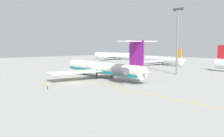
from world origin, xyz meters
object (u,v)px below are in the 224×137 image
ground_crew_near_tail (110,68)px  safety_cone_nose (107,68)px  light_mast (177,38)px  main_jetliner (104,68)px  airliner_mid_left (162,60)px  ground_crew_near_nose (48,85)px  ground_crew_portside (108,67)px  airliner_far_left (113,55)px

ground_crew_near_tail → safety_cone_nose: ground_crew_near_tail is taller
light_mast → main_jetliner: bearing=-108.4°
airliner_mid_left → ground_crew_near_tail: airliner_mid_left is taller
main_jetliner → safety_cone_nose: bearing=-39.4°
airliner_mid_left → safety_cone_nose: (-1.50, -35.29, -2.24)m
main_jetliner → light_mast: light_mast is taller
ground_crew_near_nose → light_mast: (1.97, 47.59, 11.58)m
main_jetliner → safety_cone_nose: 29.90m
airliner_mid_left → ground_crew_near_tail: bearing=107.3°
ground_crew_near_tail → ground_crew_near_nose: bearing=151.9°
ground_crew_near_tail → ground_crew_portside: size_ratio=0.97×
airliner_far_left → ground_crew_portside: airliner_far_left is taller
main_jetliner → ground_crew_portside: bearing=-40.4°
ground_crew_near_nose → airliner_far_left: bearing=-136.7°
ground_crew_portside → safety_cone_nose: size_ratio=3.16×
airliner_mid_left → light_mast: bearing=147.6°
airliner_far_left → light_mast: size_ratio=1.43×
main_jetliner → airliner_far_left: 96.52m
main_jetliner → light_mast: (8.52, 25.64, 9.55)m
airliner_far_left → ground_crew_near_tail: 72.44m
main_jetliner → safety_cone_nose: size_ratio=72.44×
ground_crew_portside → ground_crew_near_tail: bearing=-9.4°
light_mast → airliner_mid_left: bearing=136.2°
airliner_far_left → main_jetliner: bearing=119.2°
airliner_mid_left → ground_crew_portside: (1.05, -36.79, -1.41)m
main_jetliner → airliner_mid_left: size_ratio=1.40×
main_jetliner → ground_crew_near_tail: size_ratio=23.54×
ground_crew_portside → safety_cone_nose: 3.06m
safety_cone_nose → light_mast: (31.42, 6.64, 12.45)m
light_mast → safety_cone_nose: bearing=-168.1°
main_jetliner → ground_crew_near_tail: (-17.48, 16.63, -2.10)m
main_jetliner → light_mast: 28.65m
ground_crew_near_nose → ground_crew_near_tail: bearing=-147.3°
airliner_mid_left → ground_crew_portside: 36.83m
ground_crew_near_nose → ground_crew_portside: ground_crew_near_nose is taller
airliner_mid_left → light_mast: size_ratio=1.23×
ground_crew_near_tail → airliner_mid_left: bearing=-54.1°
airliner_far_left → airliner_mid_left: airliner_far_left is taller
ground_crew_portside → light_mast: bearing=23.2°
airliner_far_left → safety_cone_nose: bearing=118.4°
safety_cone_nose → main_jetliner: bearing=-39.7°
safety_cone_nose → light_mast: 34.44m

